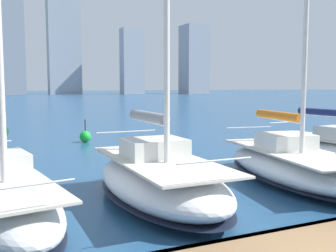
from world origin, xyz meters
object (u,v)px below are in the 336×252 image
object	(u,v)px
sailboat_forest	(1,197)
channel_buoy	(85,136)
sailboat_grey	(159,178)
sailboat_orange	(291,163)

from	to	relation	value
sailboat_forest	channel_buoy	bearing A→B (deg)	-110.48
sailboat_grey	sailboat_forest	xyz separation A→B (m)	(4.25, 0.03, -0.05)
sailboat_forest	sailboat_grey	bearing A→B (deg)	-179.55
sailboat_grey	sailboat_forest	world-z (taller)	sailboat_grey
sailboat_orange	sailboat_forest	world-z (taller)	sailboat_orange
sailboat_grey	sailboat_forest	distance (m)	4.25
sailboat_grey	sailboat_forest	bearing A→B (deg)	0.45
sailboat_grey	sailboat_orange	bearing A→B (deg)	-175.41
sailboat_grey	channel_buoy	size ratio (longest dim) A/B	8.20
sailboat_forest	channel_buoy	distance (m)	14.32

